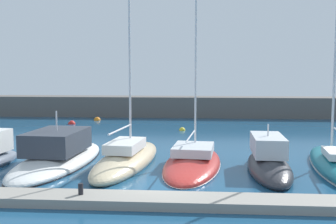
{
  "coord_description": "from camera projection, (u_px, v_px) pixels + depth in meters",
  "views": [
    {
      "loc": [
        1.59,
        -16.91,
        5.16
      ],
      "look_at": [
        -0.1,
        5.94,
        2.83
      ],
      "focal_mm": 42.4,
      "sensor_mm": 36.0,
      "label": 1
    }
  ],
  "objects": [
    {
      "name": "sailboat_red_fifth",
      "position": [
        193.0,
        163.0,
        21.8
      ],
      "size": [
        3.88,
        9.22,
        14.74
      ],
      "rotation": [
        0.0,
        0.0,
        1.47
      ],
      "color": "#B72D28",
      "rests_on": "ground_plane"
    },
    {
      "name": "sailboat_teal_seventh",
      "position": [
        336.0,
        162.0,
        21.13
      ],
      "size": [
        3.41,
        9.47,
        19.66
      ],
      "rotation": [
        0.0,
        0.0,
        1.45
      ],
      "color": "#19707F",
      "rests_on": "ground_plane"
    },
    {
      "name": "mooring_buoy_orange",
      "position": [
        97.0,
        120.0,
        42.31
      ],
      "size": [
        0.7,
        0.7,
        0.7
      ],
      "primitive_type": "sphere",
      "color": "orange",
      "rests_on": "ground_plane"
    },
    {
      "name": "mooring_buoy_red",
      "position": [
        72.0,
        124.0,
        39.26
      ],
      "size": [
        0.7,
        0.7,
        0.7
      ],
      "primitive_type": "sphere",
      "color": "red",
      "rests_on": "ground_plane"
    },
    {
      "name": "motorboat_charcoal_sixth",
      "position": [
        269.0,
        162.0,
        20.59
      ],
      "size": [
        2.4,
        7.2,
        2.81
      ],
      "rotation": [
        0.0,
        0.0,
        1.53
      ],
      "color": "#2D2D33",
      "rests_on": "ground_plane"
    },
    {
      "name": "breakwater_seawall",
      "position": [
        183.0,
        107.0,
        45.72
      ],
      "size": [
        108.0,
        3.33,
        2.31
      ],
      "primitive_type": "cube",
      "color": "#5B5651",
      "rests_on": "ground_plane"
    },
    {
      "name": "dock_bollard",
      "position": [
        81.0,
        189.0,
        15.53
      ],
      "size": [
        0.2,
        0.2,
        0.44
      ],
      "primitive_type": "cylinder",
      "color": "black",
      "rests_on": "dock_pier"
    },
    {
      "name": "ground_plane",
      "position": [
        160.0,
        190.0,
        17.42
      ],
      "size": [
        120.0,
        120.0,
        0.0
      ],
      "primitive_type": "plane",
      "color": "navy"
    },
    {
      "name": "mooring_buoy_yellow",
      "position": [
        182.0,
        130.0,
        35.01
      ],
      "size": [
        0.55,
        0.55,
        0.55
      ],
      "primitive_type": "sphere",
      "color": "yellow",
      "rests_on": "ground_plane"
    },
    {
      "name": "dock_pier",
      "position": [
        155.0,
        201.0,
        15.36
      ],
      "size": [
        33.45,
        1.48,
        0.36
      ],
      "primitive_type": "cube",
      "color": "gray",
      "rests_on": "ground_plane"
    },
    {
      "name": "sailboat_sand_fourth",
      "position": [
        127.0,
        158.0,
        22.08
      ],
      "size": [
        3.63,
        9.86,
        14.86
      ],
      "rotation": [
        0.0,
        0.0,
        1.45
      ],
      "color": "beige",
      "rests_on": "ground_plane"
    },
    {
      "name": "motorboat_white_third",
      "position": [
        59.0,
        156.0,
        22.27
      ],
      "size": [
        4.01,
        10.52,
        3.44
      ],
      "rotation": [
        0.0,
        0.0,
        1.51
      ],
      "color": "white",
      "rests_on": "ground_plane"
    }
  ]
}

